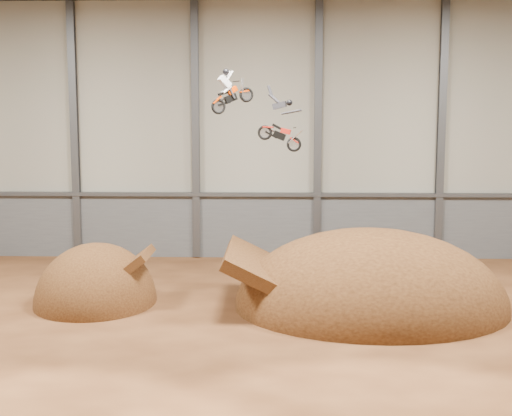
{
  "coord_description": "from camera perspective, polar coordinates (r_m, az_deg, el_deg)",
  "views": [
    {
      "loc": [
        1.03,
        -24.16,
        8.12
      ],
      "look_at": [
        0.26,
        4.0,
        4.27
      ],
      "focal_mm": 50.0,
      "sensor_mm": 36.0,
      "label": 1
    }
  ],
  "objects": [
    {
      "name": "lower_band_back",
      "position": [
        39.59,
        0.05,
        -1.47
      ],
      "size": [
        39.8,
        0.18,
        3.5
      ],
      "primitive_type": "cube",
      "color": "#585B60",
      "rests_on": "ground"
    },
    {
      "name": "steel_column_3",
      "position": [
        39.05,
        4.97,
        6.11
      ],
      "size": [
        0.4,
        0.36,
        13.9
      ],
      "primitive_type": "cube",
      "color": "#47494F",
      "rests_on": "ground"
    },
    {
      "name": "landing_ramp",
      "position": [
        30.41,
        9.11,
        -7.8
      ],
      "size": [
        11.31,
        10.01,
        6.53
      ],
      "primitive_type": "ellipsoid",
      "color": "#391F0E",
      "rests_on": "ground"
    },
    {
      "name": "steel_column_1",
      "position": [
        40.51,
        -14.32,
        5.96
      ],
      "size": [
        0.4,
        0.36,
        13.9
      ],
      "primitive_type": "cube",
      "color": "#47494F",
      "rests_on": "ground"
    },
    {
      "name": "steel_column_2",
      "position": [
        39.22,
        -4.85,
        6.12
      ],
      "size": [
        0.4,
        0.36,
        13.9
      ],
      "primitive_type": "cube",
      "color": "#47494F",
      "rests_on": "ground"
    },
    {
      "name": "back_wall",
      "position": [
        39.19,
        0.06,
        6.15
      ],
      "size": [
        40.0,
        0.1,
        14.0
      ],
      "primitive_type": "cube",
      "color": "#A5A292",
      "rests_on": "ground"
    },
    {
      "name": "steel_rail",
      "position": [
        39.2,
        0.05,
        1.09
      ],
      "size": [
        39.8,
        0.35,
        0.2
      ],
      "primitive_type": "cube",
      "color": "#47494F",
      "rests_on": "lower_band_back"
    },
    {
      "name": "fmx_rider_b",
      "position": [
        28.96,
        1.68,
        7.14
      ],
      "size": [
        3.15,
        1.19,
        2.88
      ],
      "primitive_type": null,
      "rotation": [
        0.0,
        0.37,
        -0.16
      ],
      "color": "red"
    },
    {
      "name": "floor",
      "position": [
        25.51,
        -0.84,
        -10.77
      ],
      "size": [
        40.0,
        40.0,
        0.0
      ],
      "primitive_type": "plane",
      "color": "#482613",
      "rests_on": "ground"
    },
    {
      "name": "fmx_rider_a",
      "position": [
        29.15,
        -1.7,
        9.74
      ],
      "size": [
        2.48,
        1.73,
        2.31
      ],
      "primitive_type": null,
      "rotation": [
        0.0,
        -0.37,
        0.46
      ],
      "color": "#C83200"
    },
    {
      "name": "takeoff_ramp",
      "position": [
        31.37,
        -12.66,
        -7.41
      ],
      "size": [
        5.11,
        5.9,
        5.11
      ],
      "primitive_type": "ellipsoid",
      "color": "#391F0E",
      "rests_on": "ground"
    },
    {
      "name": "steel_column_4",
      "position": [
        40.0,
        14.6,
        5.93
      ],
      "size": [
        0.4,
        0.36,
        13.9
      ],
      "primitive_type": "cube",
      "color": "#47494F",
      "rests_on": "ground"
    }
  ]
}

